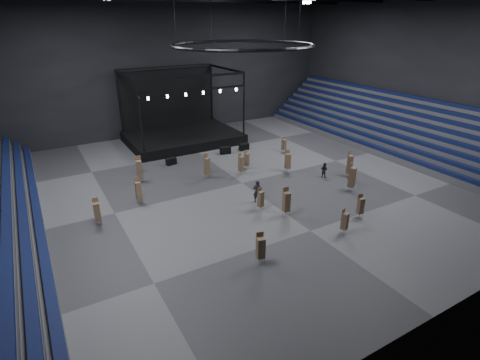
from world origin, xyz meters
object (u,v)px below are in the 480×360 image
stage (181,130)px  chair_stack_6 (261,199)px  chair_stack_7 (286,201)px  flight_case_left (171,161)px  chair_stack_10 (247,159)px  crew_member (324,170)px  chair_stack_8 (288,160)px  chair_stack_13 (207,166)px  chair_stack_0 (138,190)px  chair_stack_1 (241,163)px  chair_stack_4 (139,169)px  chair_stack_12 (97,211)px  chair_stack_14 (261,247)px  chair_stack_3 (139,164)px  flight_case_right (244,147)px  flight_case_mid (225,150)px  chair_stack_5 (361,205)px  chair_stack_11 (284,144)px  chair_stack_15 (350,164)px  chair_stack_9 (352,177)px  man_center (257,191)px  chair_stack_2 (345,221)px

stage → chair_stack_6: size_ratio=6.80×
chair_stack_7 → flight_case_left: bearing=113.6°
chair_stack_10 → crew_member: (5.70, -5.97, -0.30)m
chair_stack_8 → chair_stack_13: chair_stack_13 is taller
chair_stack_0 → chair_stack_1: bearing=8.9°
chair_stack_4 → chair_stack_12: (-5.31, -6.61, -0.20)m
chair_stack_12 → chair_stack_14: size_ratio=0.99×
chair_stack_3 → chair_stack_7: (7.85, -15.54, 0.35)m
chair_stack_3 → flight_case_left: bearing=5.9°
flight_case_right → chair_stack_1: bearing=-122.9°
flight_case_mid → chair_stack_0: 14.98m
chair_stack_5 → chair_stack_11: (4.07, 16.15, -0.03)m
chair_stack_10 → chair_stack_4: bearing=147.5°
chair_stack_11 → chair_stack_15: size_ratio=0.69×
chair_stack_11 → chair_stack_14: bearing=-143.7°
chair_stack_4 → chair_stack_11: bearing=11.9°
chair_stack_5 → chair_stack_14: chair_stack_14 is taller
chair_stack_5 → chair_stack_11: bearing=86.9°
chair_stack_9 → chair_stack_13: size_ratio=1.09×
chair_stack_11 → chair_stack_13: chair_stack_13 is taller
chair_stack_1 → chair_stack_3: bearing=123.2°
chair_stack_9 → crew_member: chair_stack_9 is taller
chair_stack_3 → man_center: man_center is taller
flight_case_mid → chair_stack_4: size_ratio=0.47×
chair_stack_0 → chair_stack_3: size_ratio=1.37×
flight_case_mid → chair_stack_15: bearing=-59.1°
chair_stack_12 → chair_stack_2: bearing=-26.4°
chair_stack_1 → chair_stack_9: size_ratio=0.81×
chair_stack_13 → chair_stack_7: bearing=-88.4°
chair_stack_6 → chair_stack_9: 9.55m
chair_stack_0 → chair_stack_12: 4.40m
flight_case_left → man_center: man_center is taller
chair_stack_13 → chair_stack_0: bearing=-174.8°
flight_case_left → chair_stack_0: (-5.80, -7.62, 0.89)m
stage → chair_stack_0: bearing=-123.2°
stage → chair_stack_13: (-2.44, -13.29, -0.11)m
chair_stack_7 → chair_stack_12: 15.18m
chair_stack_0 → chair_stack_13: size_ratio=0.95×
chair_stack_2 → man_center: bearing=90.5°
flight_case_left → chair_stack_11: (13.29, -3.08, 0.68)m
chair_stack_10 → flight_case_left: bearing=120.7°
chair_stack_14 → chair_stack_2: bearing=13.6°
flight_case_left → chair_stack_15: chair_stack_15 is taller
chair_stack_11 → chair_stack_13: (-11.43, -2.39, 0.28)m
chair_stack_5 → crew_member: size_ratio=1.33×
chair_stack_14 → crew_member: (13.71, 9.15, -0.45)m
chair_stack_2 → chair_stack_13: chair_stack_13 is taller
chair_stack_4 → chair_stack_7: bearing=-44.6°
flight_case_mid → chair_stack_9: chair_stack_9 is taller
chair_stack_8 → man_center: (-6.59, -4.37, -0.27)m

